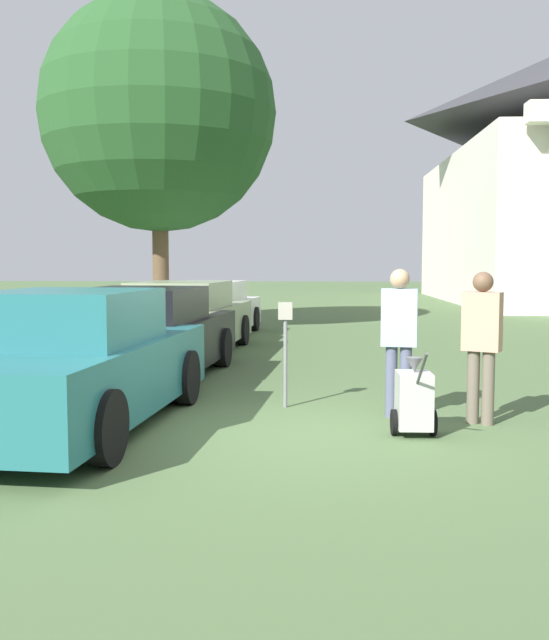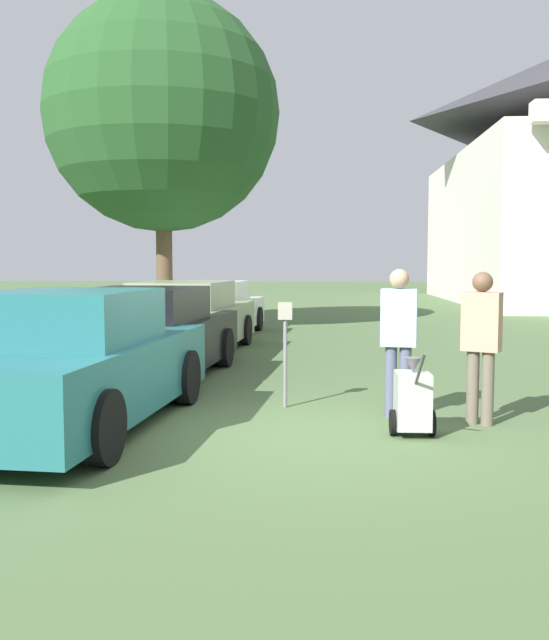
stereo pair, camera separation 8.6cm
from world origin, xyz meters
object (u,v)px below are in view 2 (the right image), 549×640
at_px(parked_car_sage, 186,320).
at_px(parked_car_white, 212,310).
at_px(parked_car_black, 145,337).
at_px(person_worker, 399,333).
at_px(parked_car_teal, 75,365).
at_px(parking_meter, 285,334).
at_px(equipment_cart, 413,400).
at_px(person_supervisor, 481,338).

distance_m(parked_car_sage, parked_car_white, 3.47).
height_order(parked_car_black, parked_car_sage, parked_car_sage).
xyz_separation_m(parked_car_sage, parked_car_white, (0.00, 3.47, -0.04)).
distance_m(parked_car_black, person_worker, 4.40).
relative_size(parked_car_teal, parked_car_black, 0.90).
xyz_separation_m(parked_car_sage, parking_meter, (2.29, -5.20, 0.26)).
xyz_separation_m(parking_meter, equipment_cart, (1.44, -1.40, -0.55)).
bearing_deg(equipment_cart, parked_car_sage, 118.52).
relative_size(parked_car_white, person_worker, 2.78).
xyz_separation_m(person_worker, equipment_cart, (0.06, -0.89, -0.63)).
relative_size(parked_car_black, parked_car_sage, 0.98).
bearing_deg(parked_car_white, parked_car_sage, -85.57).
height_order(parking_meter, person_supervisor, person_supervisor).
height_order(parked_car_sage, person_worker, person_worker).
bearing_deg(parking_meter, parked_car_white, 104.83).
bearing_deg(parked_car_sage, parked_car_white, 94.43).
distance_m(parked_car_teal, equipment_cart, 3.75).
distance_m(person_worker, equipment_cart, 1.09).
relative_size(person_worker, person_supervisor, 1.02).
relative_size(parked_car_sage, person_supervisor, 3.09).
relative_size(parked_car_white, equipment_cart, 4.95).
distance_m(person_supervisor, equipment_cart, 1.19).
bearing_deg(equipment_cart, parking_meter, 134.75).
xyz_separation_m(parked_car_teal, parked_car_white, (0.00, 9.93, -0.07)).
bearing_deg(parked_car_sage, parked_car_teal, -85.57).
relative_size(parked_car_sage, equipment_cart, 5.41).
height_order(parking_meter, person_worker, person_worker).
distance_m(parked_car_teal, parked_car_black, 3.16).
bearing_deg(parked_car_teal, parked_car_white, 94.43).
xyz_separation_m(parked_car_teal, person_worker, (3.67, 0.76, 0.30)).
bearing_deg(person_worker, parked_car_black, -23.90).
xyz_separation_m(person_worker, person_supervisor, (0.90, -0.30, -0.02)).
distance_m(parked_car_sage, person_supervisor, 7.56).
bearing_deg(person_supervisor, parked_car_black, -4.09).
distance_m(parked_car_black, parking_meter, 2.98).
distance_m(parked_car_sage, parking_meter, 5.69).
relative_size(parked_car_teal, parked_car_white, 0.96).
bearing_deg(parked_car_white, parked_car_black, -85.57).
height_order(parked_car_black, parked_car_white, parked_car_black).
xyz_separation_m(parked_car_black, parked_car_sage, (0.00, 3.31, 0.00)).
height_order(parked_car_black, parking_meter, parked_car_black).
bearing_deg(parked_car_black, person_worker, -28.80).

